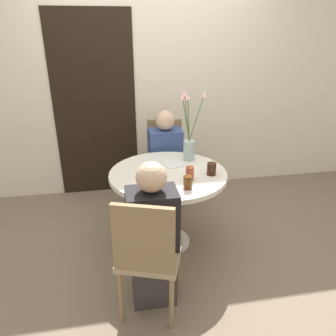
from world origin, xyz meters
The scene contains 14 objects.
ground_plane centered at (0.00, 0.00, 0.00)m, with size 16.00×16.00×0.00m, color #7A6651.
wall_back centered at (0.00, 1.23, 1.30)m, with size 8.00×0.05×2.60m.
doorway_panel centered at (-0.61, 1.20, 1.02)m, with size 0.90×0.01×2.05m.
dining_table centered at (0.00, 0.00, 0.57)m, with size 1.01×1.01×0.72m.
chair_left_flank centered at (0.11, 0.83, 0.53)m, with size 0.45×0.45×0.93m.
chair_near_front centered at (-0.28, -0.80, 0.53)m, with size 0.51×0.51×0.93m.
birthday_cake centered at (-0.14, -0.10, 0.76)m, with size 0.21×0.21×0.12m.
flower_vase centered at (0.24, 0.25, 0.95)m, with size 0.26×0.15×0.65m.
side_plate centered at (0.07, 0.17, 0.72)m, with size 0.21×0.21×0.01m.
drink_glass_0 centered at (0.09, -0.33, 0.77)m, with size 0.07×0.07×0.10m.
drink_glass_1 centered at (0.35, -0.11, 0.77)m, with size 0.08×0.08×0.10m.
drink_glass_2 centered at (0.15, -0.18, 0.78)m, with size 0.07×0.07×0.11m.
person_guest centered at (0.09, 0.68, 0.51)m, with size 0.34×0.24×1.09m.
person_woman centered at (-0.22, -0.64, 0.51)m, with size 0.34×0.24×1.09m.
Camera 1 is at (-0.45, -2.51, 1.86)m, focal length 35.00 mm.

